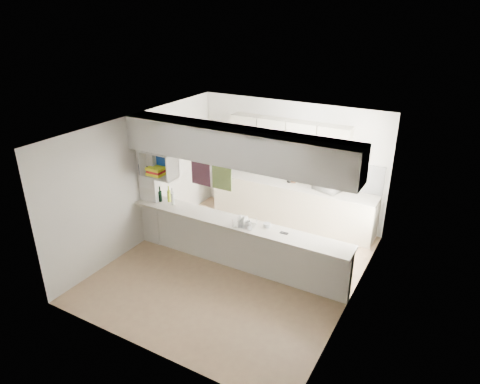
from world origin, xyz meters
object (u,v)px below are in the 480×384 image
Objects in this scene: bowl at (330,177)px; microwave at (328,184)px; wine_bottles at (168,197)px; dish_rack at (245,222)px.

microwave is at bearing 150.01° from bowl.
wine_bottles is (-2.53, -2.03, -0.20)m from bowl.
bowl is 0.71× the size of dish_rack.
bowl is 0.73× the size of wine_bottles.
bowl is 3.25m from wine_bottles.
microwave is 1.41× the size of wine_bottles.
wine_bottles reaches higher than microwave.
bowl is 2.29m from dish_rack.
wine_bottles is at bearing 57.18° from microwave.
bowl reaches higher than dish_rack.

